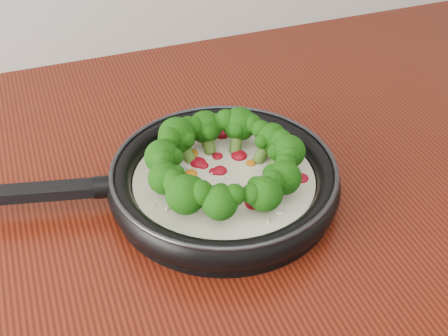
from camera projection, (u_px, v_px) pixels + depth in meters
name	position (u px, v px, depth m)	size (l,w,h in m)	color
skillet	(221.00, 177.00, 0.82)	(0.51, 0.37, 0.09)	black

